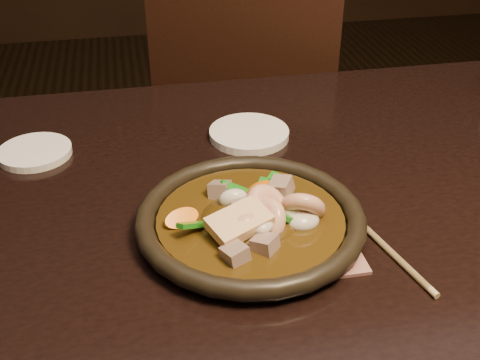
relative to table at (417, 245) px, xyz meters
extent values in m
cube|color=black|center=(0.00, 0.00, 0.06)|extent=(1.60, 0.90, 0.04)
cube|color=black|center=(-0.05, 0.78, -0.23)|extent=(0.56, 0.56, 0.04)
cylinder|color=black|center=(0.17, 0.87, -0.46)|extent=(0.04, 0.04, 0.42)
cylinder|color=black|center=(0.04, 0.55, -0.46)|extent=(0.04, 0.04, 0.42)
cylinder|color=black|center=(-0.15, 1.00, -0.46)|extent=(0.04, 0.04, 0.42)
cylinder|color=black|center=(-0.28, 0.68, -0.46)|extent=(0.04, 0.04, 0.42)
cube|color=black|center=(-0.13, 0.60, 0.01)|extent=(0.39, 0.19, 0.45)
cylinder|color=black|center=(-0.24, -0.02, 0.08)|extent=(0.26, 0.26, 0.01)
torus|color=black|center=(-0.24, -0.02, 0.09)|extent=(0.28, 0.28, 0.02)
cylinder|color=#352309|center=(-0.24, -0.02, 0.09)|extent=(0.23, 0.23, 0.01)
ellipsoid|color=#352309|center=(-0.24, -0.02, 0.09)|extent=(0.13, 0.12, 0.04)
torus|color=#DEAC8C|center=(-0.26, -0.03, 0.10)|extent=(0.07, 0.08, 0.04)
torus|color=#DEAC8C|center=(-0.23, -0.04, 0.10)|extent=(0.07, 0.08, 0.06)
torus|color=#DEAC8C|center=(-0.22, -0.02, 0.11)|extent=(0.07, 0.07, 0.05)
torus|color=#DEAC8C|center=(-0.18, -0.03, 0.11)|extent=(0.07, 0.07, 0.06)
cube|color=gray|center=(-0.25, -0.02, 0.11)|extent=(0.03, 0.03, 0.03)
cube|color=gray|center=(-0.25, -0.02, 0.10)|extent=(0.03, 0.03, 0.02)
cube|color=gray|center=(-0.27, 0.04, 0.10)|extent=(0.03, 0.04, 0.03)
cube|color=gray|center=(-0.20, 0.02, 0.11)|extent=(0.04, 0.04, 0.03)
cube|color=gray|center=(-0.24, -0.03, 0.11)|extent=(0.03, 0.03, 0.03)
cube|color=gray|center=(-0.28, -0.09, 0.10)|extent=(0.04, 0.03, 0.03)
cube|color=gray|center=(-0.24, -0.08, 0.10)|extent=(0.04, 0.04, 0.03)
cylinder|color=orange|center=(-0.26, -0.01, 0.10)|extent=(0.05, 0.05, 0.04)
cylinder|color=orange|center=(-0.33, -0.01, 0.10)|extent=(0.06, 0.05, 0.03)
cylinder|color=orange|center=(-0.23, 0.02, 0.10)|extent=(0.05, 0.04, 0.03)
cylinder|color=orange|center=(-0.28, -0.06, 0.10)|extent=(0.06, 0.06, 0.03)
cylinder|color=orange|center=(-0.22, 0.02, 0.11)|extent=(0.05, 0.04, 0.04)
cube|color=#1A6F15|center=(-0.22, 0.03, 0.10)|extent=(0.03, 0.04, 0.02)
cube|color=#1A6F15|center=(-0.21, 0.04, 0.11)|extent=(0.03, 0.04, 0.01)
cube|color=#1A6F15|center=(-0.19, -0.04, 0.10)|extent=(0.04, 0.03, 0.02)
cube|color=#1A6F15|center=(-0.21, -0.02, 0.10)|extent=(0.03, 0.04, 0.02)
cube|color=#1A6F15|center=(-0.25, 0.03, 0.10)|extent=(0.04, 0.01, 0.03)
cube|color=#1A6F15|center=(-0.32, -0.04, 0.11)|extent=(0.04, 0.03, 0.02)
ellipsoid|color=beige|center=(-0.19, -0.04, 0.10)|extent=(0.04, 0.04, 0.02)
ellipsoid|color=beige|center=(-0.19, -0.03, 0.10)|extent=(0.04, 0.04, 0.03)
ellipsoid|color=beige|center=(-0.20, -0.01, 0.10)|extent=(0.04, 0.04, 0.02)
ellipsoid|color=beige|center=(-0.26, 0.00, 0.11)|extent=(0.04, 0.02, 0.03)
ellipsoid|color=beige|center=(-0.25, -0.02, 0.11)|extent=(0.04, 0.03, 0.03)
ellipsoid|color=beige|center=(-0.24, -0.05, 0.11)|extent=(0.03, 0.04, 0.02)
cube|color=#FFD498|center=(-0.26, -0.05, 0.11)|extent=(0.08, 0.07, 0.03)
cylinder|color=white|center=(-0.52, 0.22, 0.08)|extent=(0.11, 0.11, 0.01)
cylinder|color=white|center=(-0.20, 0.22, 0.08)|extent=(0.13, 0.13, 0.01)
cylinder|color=tan|center=(-0.10, -0.05, 0.08)|extent=(0.07, 0.25, 0.01)
cylinder|color=tan|center=(-0.11, -0.04, 0.08)|extent=(0.07, 0.25, 0.01)
cube|color=#96615C|center=(-0.21, -0.04, 0.08)|extent=(0.17, 0.17, 0.00)
camera|label=1|loc=(-0.37, -0.60, 0.53)|focal=45.00mm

